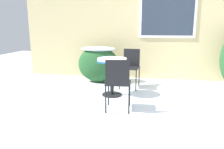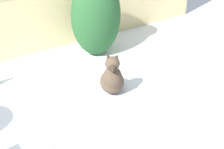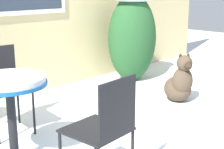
{
  "view_description": "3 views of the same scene",
  "coord_description": "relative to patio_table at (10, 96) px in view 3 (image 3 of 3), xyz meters",
  "views": [
    {
      "loc": [
        -0.48,
        -3.73,
        1.39
      ],
      "look_at": [
        -1.26,
        0.54,
        0.44
      ],
      "focal_mm": 35.0,
      "sensor_mm": 36.0,
      "label": 1
    },
    {
      "loc": [
        -0.98,
        -3.02,
        2.83
      ],
      "look_at": [
        1.13,
        0.49,
        0.28
      ],
      "focal_mm": 55.0,
      "sensor_mm": 36.0,
      "label": 2
    },
    {
      "loc": [
        -2.59,
        -1.93,
        1.48
      ],
      "look_at": [
        0.0,
        0.6,
        0.55
      ],
      "focal_mm": 55.0,
      "sensor_mm": 36.0,
      "label": 3
    }
  ],
  "objects": [
    {
      "name": "ground_plane",
      "position": [
        1.26,
        -0.54,
        -0.61
      ],
      "size": [
        16.0,
        16.0,
        0.0
      ],
      "primitive_type": "plane",
      "color": "silver"
    },
    {
      "name": "shrub_middle",
      "position": [
        2.76,
        1.08,
        0.11
      ],
      "size": [
        0.85,
        0.68,
        1.36
      ],
      "color": "#235128",
      "rests_on": "ground_plane"
    },
    {
      "name": "patio_table",
      "position": [
        0.0,
        0.0,
        0.0
      ],
      "size": [
        0.61,
        0.61,
        0.78
      ],
      "color": "black",
      "rests_on": "ground_plane"
    },
    {
      "name": "patio_chair_near_table",
      "position": [
        0.31,
        0.68,
        -0.1
      ],
      "size": [
        0.46,
        0.46,
        0.89
      ],
      "rotation": [
        0.0,
        0.0,
        -0.12
      ],
      "color": "black",
      "rests_on": "ground_plane"
    },
    {
      "name": "patio_chair_far_side",
      "position": [
        0.25,
        -0.84,
        -0.1
      ],
      "size": [
        0.44,
        0.44,
        0.89
      ],
      "rotation": [
        0.0,
        0.0,
        3.21
      ],
      "color": "black",
      "rests_on": "ground_plane"
    },
    {
      "name": "dog",
      "position": [
        2.37,
        -0.09,
        -0.36
      ],
      "size": [
        0.5,
        0.59,
        0.67
      ],
      "rotation": [
        0.0,
        0.0,
        -0.5
      ],
      "color": "#4C3D2D",
      "rests_on": "ground_plane"
    }
  ]
}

